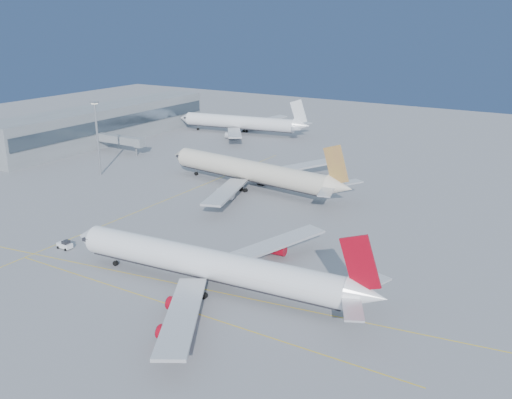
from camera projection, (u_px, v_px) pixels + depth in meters
name	position (u px, v px, depth m)	size (l,w,h in m)	color
ground	(206.00, 275.00, 119.26)	(500.00, 500.00, 0.00)	slate
terminal	(106.00, 124.00, 242.95)	(18.40, 110.00, 15.00)	gray
jet_bridge	(122.00, 140.00, 222.29)	(23.60, 3.60, 6.90)	gray
taxiway_lines	(171.00, 250.00, 131.71)	(118.86, 140.00, 0.02)	yellow
airliner_virgin	(214.00, 266.00, 111.37)	(69.11, 61.87, 17.04)	white
airliner_etihad	(254.00, 172.00, 176.49)	(69.82, 64.06, 18.22)	beige
airliner_third	(242.00, 123.00, 257.91)	(64.20, 58.62, 17.25)	white
pushback_tug	(65.00, 245.00, 132.34)	(3.68, 2.29, 2.05)	white
light_mast	(97.00, 132.00, 189.02)	(2.14, 2.14, 24.81)	gray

